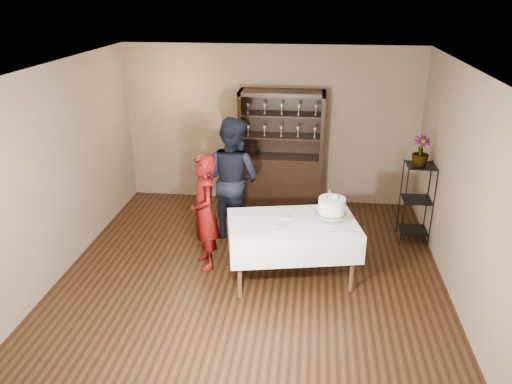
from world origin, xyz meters
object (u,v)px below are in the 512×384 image
Objects in this scene: plant_etagere at (416,199)px; potted_plant at (421,151)px; cake_table at (292,235)px; woman at (205,212)px; man at (233,179)px; china_hutch at (281,169)px; cake at (332,207)px.

plant_etagere is 2.81× the size of potted_plant.
cake_table is (-1.76, -1.30, -0.03)m from plant_etagere.
cake_table is 1.20m from woman.
man is at bearing -176.12° from plant_etagere.
cake_table is (0.32, -2.35, -0.05)m from china_hutch.
plant_etagere is 2.19m from cake_table.
man is 2.72m from potted_plant.
potted_plant is (2.67, 0.15, 0.47)m from man.
man is 3.59× the size of cake.
cake_table is 2.28m from potted_plant.
woman reaches higher than plant_etagere.
plant_etagere is 0.76× the size of woman.
plant_etagere is 3.14m from woman.
china_hutch is at bearing 151.94° from potted_plant.
china_hutch is at bearing 134.29° from woman.
woman is (-1.17, 0.18, 0.17)m from cake_table.
plant_etagere reaches higher than cake_table.
man is at bearing 130.26° from cake_table.
woman is at bearing -111.45° from china_hutch.
cake is (-1.28, -1.26, 0.36)m from plant_etagere.
woman is 0.85× the size of man.
china_hutch reaches higher than plant_etagere.
man is 1.78m from cake.
cake is at bearing 60.73° from woman.
potted_plant reaches higher than plant_etagere.
china_hutch reaches higher than woman.
woman is at bearing 105.85° from man.
plant_etagere is 2.33× the size of cake.
plant_etagere is at bearing 48.01° from potted_plant.
potted_plant is at bearing 36.07° from cake_table.
woman is 3.15m from potted_plant.
plant_etagere is at bearing 44.45° from cake.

